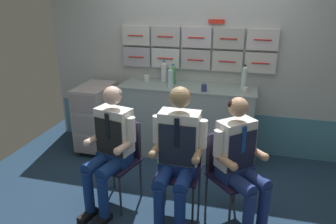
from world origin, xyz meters
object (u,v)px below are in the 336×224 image
at_px(water_bottle_tall, 170,78).
at_px(folding_chair_by_counter, 228,166).
at_px(crew_member_by_counter, 241,159).
at_px(service_trolley, 96,116).
at_px(crew_member_right, 177,150).
at_px(espresso_cup_small, 147,78).
at_px(folding_chair_right, 181,161).
at_px(folding_chair_left, 121,152).
at_px(crew_member_left, 110,144).

bearing_deg(water_bottle_tall, folding_chair_by_counter, -51.31).
bearing_deg(water_bottle_tall, crew_member_by_counter, -50.79).
xyz_separation_m(service_trolley, crew_member_right, (1.41, -1.17, 0.24)).
bearing_deg(crew_member_right, crew_member_by_counter, 6.54).
xyz_separation_m(crew_member_by_counter, espresso_cup_small, (-1.33, 1.39, 0.32)).
xyz_separation_m(service_trolley, water_bottle_tall, (1.04, 0.06, 0.59)).
bearing_deg(folding_chair_by_counter, service_trolley, 152.25).
relative_size(folding_chair_by_counter, crew_member_by_counter, 0.70).
relative_size(folding_chair_right, crew_member_right, 0.66).
bearing_deg(service_trolley, crew_member_by_counter, -29.09).
bearing_deg(service_trolley, folding_chair_left, -51.92).
relative_size(crew_member_right, crew_member_by_counter, 1.06).
relative_size(folding_chair_right, espresso_cup_small, 10.81).
bearing_deg(folding_chair_right, crew_member_left, -169.09).
height_order(crew_member_left, crew_member_by_counter, crew_member_left).
distance_m(service_trolley, folding_chair_left, 1.25).
xyz_separation_m(folding_chair_left, water_bottle_tall, (0.27, 1.04, 0.55)).
height_order(folding_chair_left, crew_member_right, crew_member_right).
distance_m(service_trolley, crew_member_left, 1.37).
height_order(folding_chair_right, crew_member_by_counter, crew_member_by_counter).
distance_m(folding_chair_left, crew_member_right, 0.70).
height_order(folding_chair_left, crew_member_by_counter, crew_member_by_counter).
xyz_separation_m(folding_chair_left, espresso_cup_small, (-0.12, 1.27, 0.47)).
relative_size(service_trolley, water_bottle_tall, 3.50).
height_order(service_trolley, espresso_cup_small, espresso_cup_small).
bearing_deg(folding_chair_left, crew_member_left, -103.70).
bearing_deg(crew_member_by_counter, water_bottle_tall, 129.21).
distance_m(service_trolley, espresso_cup_small, 0.87).
xyz_separation_m(folding_chair_left, crew_member_right, (0.64, -0.19, 0.20)).
distance_m(crew_member_right, espresso_cup_small, 1.66).
relative_size(crew_member_right, espresso_cup_small, 16.44).
xyz_separation_m(water_bottle_tall, espresso_cup_small, (-0.39, 0.23, -0.08)).
bearing_deg(folding_chair_left, crew_member_right, -16.06).
relative_size(folding_chair_left, crew_member_by_counter, 0.70).
distance_m(service_trolley, crew_member_right, 1.85).
distance_m(crew_member_right, folding_chair_by_counter, 0.53).
bearing_deg(service_trolley, crew_member_right, -39.59).
bearing_deg(espresso_cup_small, crew_member_by_counter, -46.11).
bearing_deg(service_trolley, water_bottle_tall, 3.07).
height_order(folding_chair_right, espresso_cup_small, espresso_cup_small).
xyz_separation_m(folding_chair_right, crew_member_right, (-0.00, -0.16, 0.20)).
bearing_deg(crew_member_right, water_bottle_tall, 107.07).
distance_m(crew_member_left, folding_chair_right, 0.71).
height_order(folding_chair_right, water_bottle_tall, water_bottle_tall).
height_order(folding_chair_left, water_bottle_tall, water_bottle_tall).
relative_size(folding_chair_left, espresso_cup_small, 10.81).
bearing_deg(service_trolley, folding_chair_right, -35.54).
bearing_deg(espresso_cup_small, folding_chair_left, -84.60).
xyz_separation_m(crew_member_left, water_bottle_tall, (0.31, 1.20, 0.39)).
relative_size(service_trolley, espresso_cup_small, 11.52).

